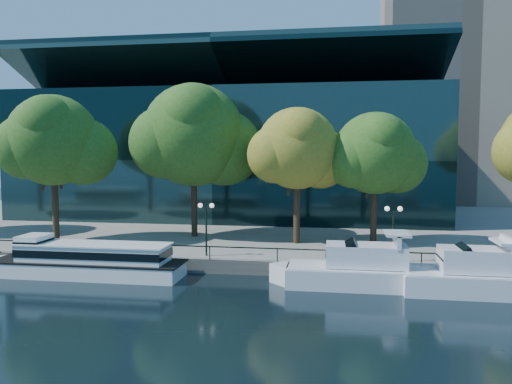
% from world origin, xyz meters
% --- Properties ---
extents(ground, '(160.00, 160.00, 0.00)m').
position_xyz_m(ground, '(0.00, 0.00, 0.00)').
color(ground, black).
rests_on(ground, ground).
extents(promenade, '(90.00, 67.08, 1.00)m').
position_xyz_m(promenade, '(0.00, 36.38, 0.50)').
color(promenade, slate).
rests_on(promenade, ground).
extents(railing, '(88.20, 0.08, 0.99)m').
position_xyz_m(railing, '(0.00, 3.25, 1.94)').
color(railing, black).
rests_on(railing, promenade).
extents(convention_building, '(50.00, 24.57, 21.43)m').
position_xyz_m(convention_building, '(-4.00, 31.79, 8.51)').
color(convention_building, black).
rests_on(convention_building, ground).
extents(office_tower, '(22.50, 22.50, 65.90)m').
position_xyz_m(office_tower, '(28.00, 55.00, 33.02)').
color(office_tower, gray).
rests_on(office_tower, ground).
extents(tour_boat, '(15.22, 3.39, 2.89)m').
position_xyz_m(tour_boat, '(-8.74, 0.86, 1.23)').
color(tour_boat, white).
rests_on(tour_boat, ground).
extents(cruiser_near, '(12.76, 3.29, 3.70)m').
position_xyz_m(cruiser_near, '(11.18, 1.03, 1.15)').
color(cruiser_near, silver).
rests_on(cruiser_near, ground).
extents(cruiser_far, '(11.37, 3.15, 3.71)m').
position_xyz_m(cruiser_far, '(17.92, 0.37, 1.18)').
color(cruiser_far, silver).
rests_on(cruiser_far, ground).
extents(tree_1, '(9.94, 8.15, 12.89)m').
position_xyz_m(tree_1, '(-15.19, 8.46, 9.74)').
color(tree_1, black).
rests_on(tree_1, promenade).
extents(tree_2, '(11.89, 9.75, 14.21)m').
position_xyz_m(tree_2, '(-3.75, 12.86, 10.25)').
color(tree_2, black).
rests_on(tree_2, promenade).
extents(tree_3, '(8.79, 7.21, 11.72)m').
position_xyz_m(tree_3, '(5.95, 10.86, 9.05)').
color(tree_3, black).
rests_on(tree_3, promenade).
extents(tree_4, '(8.81, 7.23, 11.31)m').
position_xyz_m(tree_4, '(12.53, 11.86, 8.63)').
color(tree_4, black).
rests_on(tree_4, promenade).
extents(lamp_1, '(1.26, 0.36, 4.03)m').
position_xyz_m(lamp_1, '(-0.58, 4.50, 3.98)').
color(lamp_1, black).
rests_on(lamp_1, promenade).
extents(lamp_2, '(1.26, 0.36, 4.03)m').
position_xyz_m(lamp_2, '(13.20, 4.50, 3.98)').
color(lamp_2, black).
rests_on(lamp_2, promenade).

